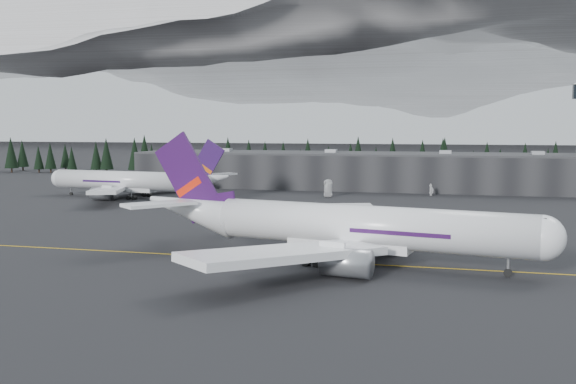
% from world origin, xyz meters
% --- Properties ---
extents(ground, '(1400.00, 1400.00, 0.00)m').
position_xyz_m(ground, '(0.00, 0.00, 0.00)').
color(ground, black).
rests_on(ground, ground).
extents(taxiline, '(400.00, 0.40, 0.02)m').
position_xyz_m(taxiline, '(0.00, -2.00, 0.01)').
color(taxiline, gold).
rests_on(taxiline, ground).
extents(terminal, '(160.00, 30.00, 12.60)m').
position_xyz_m(terminal, '(0.00, 125.00, 6.30)').
color(terminal, black).
rests_on(terminal, ground).
extents(treeline, '(360.00, 20.00, 15.00)m').
position_xyz_m(treeline, '(0.00, 162.00, 7.50)').
color(treeline, black).
rests_on(treeline, ground).
extents(mountain_ridge, '(4400.00, 900.00, 420.00)m').
position_xyz_m(mountain_ridge, '(0.00, 1000.00, 0.00)').
color(mountain_ridge, white).
rests_on(mountain_ridge, ground).
extents(jet_main, '(71.13, 65.11, 21.08)m').
position_xyz_m(jet_main, '(12.59, -0.63, 5.94)').
color(jet_main, white).
rests_on(jet_main, ground).
extents(jet_parked, '(62.33, 57.33, 18.33)m').
position_xyz_m(jet_parked, '(-62.10, 75.92, 5.17)').
color(jet_parked, silver).
rests_on(jet_parked, ground).
extents(gse_vehicle_a, '(2.95, 5.72, 1.54)m').
position_xyz_m(gse_vehicle_a, '(-5.10, 92.66, 0.77)').
color(gse_vehicle_a, silver).
rests_on(gse_vehicle_a, ground).
extents(gse_vehicle_b, '(3.98, 1.82, 1.32)m').
position_xyz_m(gse_vehicle_b, '(26.04, 104.51, 0.66)').
color(gse_vehicle_b, white).
rests_on(gse_vehicle_b, ground).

